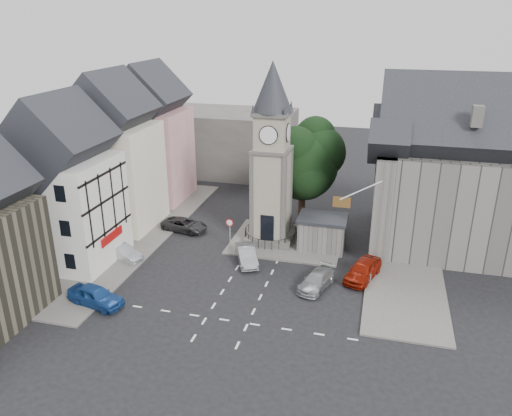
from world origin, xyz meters
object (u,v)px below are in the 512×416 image
(car_west_blue, at_px, (96,296))
(pedestrian, at_px, (399,240))
(clock_tower, at_px, (272,156))
(stone_shelter, at_px, (322,233))
(car_east_red, at_px, (363,270))

(car_west_blue, height_order, pedestrian, pedestrian)
(clock_tower, distance_m, pedestrian, 13.72)
(pedestrian, bearing_deg, car_west_blue, 14.17)
(stone_shelter, distance_m, car_east_red, 6.17)
(stone_shelter, relative_size, car_west_blue, 0.99)
(car_east_red, xyz_separation_m, pedestrian, (2.79, 6.48, -0.03))
(stone_shelter, xyz_separation_m, car_east_red, (3.91, -4.71, -0.77))
(stone_shelter, bearing_deg, clock_tower, 174.16)
(clock_tower, relative_size, car_west_blue, 3.73)
(clock_tower, height_order, stone_shelter, clock_tower)
(stone_shelter, bearing_deg, car_east_red, -50.31)
(pedestrian, bearing_deg, stone_shelter, -6.69)
(stone_shelter, bearing_deg, car_west_blue, -137.23)
(stone_shelter, xyz_separation_m, pedestrian, (6.70, 1.77, -0.79))
(car_east_red, bearing_deg, stone_shelter, 148.01)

